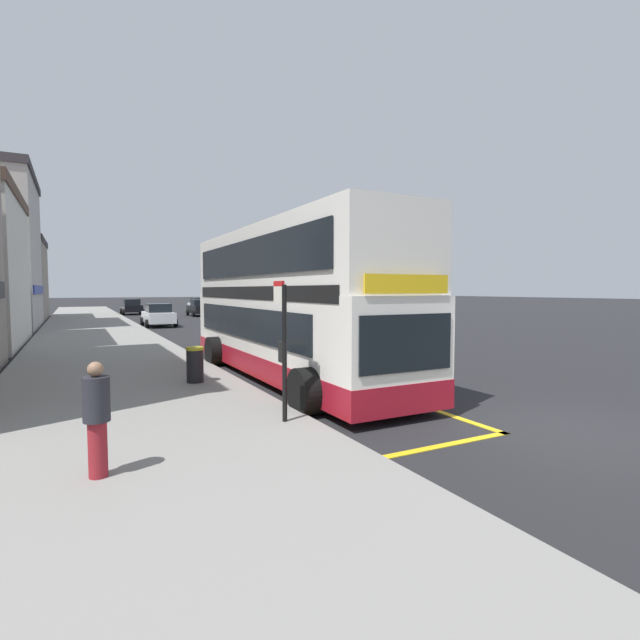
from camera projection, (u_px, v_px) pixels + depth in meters
name	position (u px, v px, depth m)	size (l,w,h in m)	color
ground_plane	(190.00, 323.00, 36.96)	(260.00, 260.00, 0.00)	black
pavement_near	(91.00, 325.00, 33.72)	(6.00, 76.00, 0.14)	gray
double_decker_bus	(287.00, 308.00, 13.86)	(3.17, 11.35, 4.40)	white
bus_bay_markings	(285.00, 378.00, 13.90)	(2.92, 13.75, 0.01)	gold
bus_stop_sign	(283.00, 338.00, 8.80)	(0.09, 0.51, 2.64)	black
parked_car_black_behind	(200.00, 308.00, 46.34)	(2.09, 4.20, 1.62)	black
parked_car_white_ahead	(158.00, 315.00, 33.17)	(2.09, 4.20, 1.62)	silver
parked_car_black_far	(132.00, 307.00, 49.14)	(2.09, 4.20, 1.62)	black
parked_car_white_across	(199.00, 305.00, 55.51)	(2.09, 4.20, 1.62)	silver
pedestrian_waiting_near_sign	(97.00, 415.00, 6.16)	(0.34, 0.34, 1.54)	maroon
litter_bin	(195.00, 364.00, 12.52)	(0.47, 0.47, 0.95)	black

